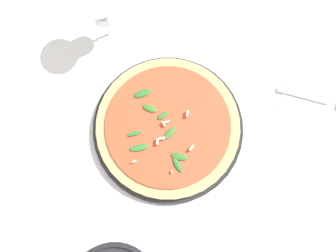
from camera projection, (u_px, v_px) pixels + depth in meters
name	position (u px, v px, depth m)	size (l,w,h in m)	color
ground_plane	(160.00, 114.00, 0.93)	(6.00, 6.00, 0.00)	silver
pizza_arugula_main	(168.00, 127.00, 0.91)	(0.35, 0.35, 0.05)	black
wine_glass	(102.00, 10.00, 0.86)	(0.10, 0.10, 0.17)	white
napkin	(315.00, 99.00, 0.94)	(0.18, 0.14, 0.01)	white
fork	(319.00, 100.00, 0.93)	(0.20, 0.06, 0.00)	silver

